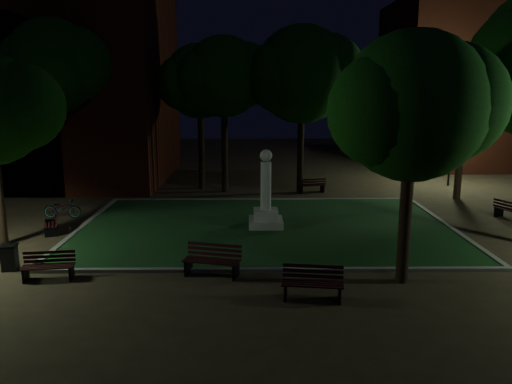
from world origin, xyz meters
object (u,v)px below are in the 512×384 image
monument (266,205)px  bench_west_near (49,267)px  bench_near_right (313,284)px  bicycle (62,208)px  bench_right_side (511,211)px  bench_near_left (213,261)px  bench_far_side (312,186)px  bench_left_side (53,224)px  trash_bin (10,257)px

monument → bench_west_near: monument is taller
bench_near_right → bicycle: (-10.12, 8.89, 0.00)m
bench_right_side → monument: bearing=73.3°
bench_near_left → monument: bearing=85.4°
bench_near_left → bench_west_near: size_ratio=1.18×
bench_west_near → bench_right_side: bench_right_side is taller
bench_far_side → bicycle: size_ratio=0.96×
bench_left_side → bicycle: size_ratio=0.91×
bench_left_side → bench_right_side: size_ratio=0.90×
monument → bench_left_side: monument is taller
bench_near_left → bench_far_side: bench_near_left is taller
bench_near_left → bench_left_side: 8.27m
bench_left_side → bench_right_side: bench_right_side is taller
bench_near_right → bicycle: size_ratio=1.05×
bicycle → bench_near_right: bearing=-131.7°
bicycle → bench_right_side: bearing=-92.2°
bench_west_near → bench_near_left: bearing=-4.4°
monument → bench_near_right: 7.27m
monument → bench_left_side: size_ratio=2.14×
monument → bench_near_right: size_ratio=1.84×
bench_near_right → bicycle: bearing=146.4°
bench_near_right → trash_bin: 9.66m
bench_right_side → trash_bin: (-19.11, -5.96, 0.01)m
bench_far_side → bicycle: (-11.81, -5.39, 0.04)m
bench_near_left → trash_bin: bearing=-170.6°
bench_right_side → bench_left_side: bearing=72.5°
bench_west_near → bench_left_side: 5.34m
bench_left_side → bench_near_left: bearing=34.2°
bench_near_left → bench_right_side: 14.17m
bench_near_right → monument: bearing=106.2°
bench_right_side → bench_far_side: 10.04m
monument → trash_bin: size_ratio=3.85×
monument → bench_far_side: 7.65m
bench_near_right → bicycle: bench_near_right is taller
bench_near_left → bench_left_side: bench_near_left is taller
bench_near_left → bench_right_side: bench_near_left is taller
monument → bench_west_near: bearing=-140.1°
bench_left_side → bench_far_side: 13.73m
bench_near_right → bench_right_side: 12.78m
trash_bin → bicycle: 6.61m
bench_far_side → trash_bin: 16.29m
trash_bin → bench_near_left: bearing=-4.5°
bench_near_right → bench_far_side: (1.68, 14.29, -0.04)m
monument → bench_far_side: size_ratio=2.02×
monument → bicycle: bearing=169.2°
bench_west_near → bench_far_side: bench_west_near is taller
bench_far_side → trash_bin: bearing=33.3°
monument → bench_near_left: (-1.80, -5.36, -0.50)m
monument → bench_near_left: 5.67m
bench_near_right → bench_west_near: size_ratio=1.10×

